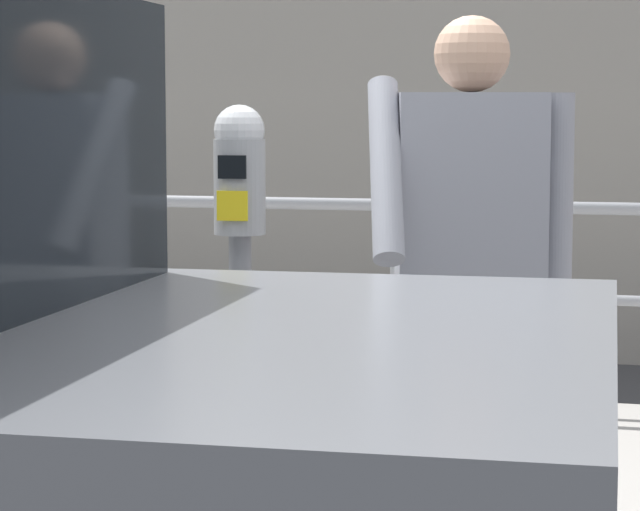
% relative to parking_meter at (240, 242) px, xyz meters
% --- Properties ---
extents(sidewalk_curb, '(36.00, 3.14, 0.14)m').
position_rel_parking_meter_xyz_m(sidewalk_curb, '(0.02, 1.12, -1.08)').
color(sidewalk_curb, '#ADA8A0').
rests_on(sidewalk_curb, ground).
extents(parking_meter, '(0.16, 0.17, 1.43)m').
position_rel_parking_meter_xyz_m(parking_meter, '(0.00, 0.00, 0.00)').
color(parking_meter, slate).
rests_on(parking_meter, sidewalk_curb).
extents(pedestrian_at_meter, '(0.61, 0.59, 1.69)m').
position_rel_parking_meter_xyz_m(pedestrian_at_meter, '(0.70, 0.09, -0.05)').
color(pedestrian_at_meter, '#1E233F').
rests_on(pedestrian_at_meter, sidewalk_curb).
extents(background_railing, '(24.06, 0.06, 0.99)m').
position_rel_parking_meter_xyz_m(background_railing, '(0.02, 2.52, -0.30)').
color(background_railing, gray).
rests_on(background_railing, sidewalk_curb).
extents(backdrop_wall, '(32.00, 0.50, 3.58)m').
position_rel_parking_meter_xyz_m(backdrop_wall, '(0.02, 4.74, 0.63)').
color(backdrop_wall, gray).
rests_on(backdrop_wall, ground).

